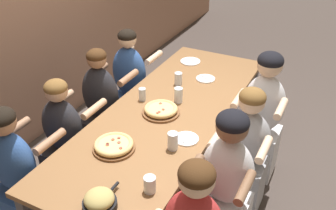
{
  "coord_description": "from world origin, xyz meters",
  "views": [
    {
      "loc": [
        -2.35,
        -1.18,
        2.39
      ],
      "look_at": [
        0.0,
        0.0,
        0.8
      ],
      "focal_mm": 40.0,
      "sensor_mm": 36.0,
      "label": 1
    }
  ],
  "objects_px": {
    "drinking_glass_b": "(178,96)",
    "diner_far_center": "(103,113)",
    "empty_plate_b": "(186,139)",
    "empty_plate_c": "(190,61)",
    "pizza_board_second": "(114,145)",
    "diner_far_midleft": "(66,145)",
    "drinking_glass_a": "(150,185)",
    "diner_far_left": "(19,182)",
    "diner_near_midleft": "(225,191)",
    "diner_far_midright": "(130,89)",
    "diner_near_midright": "(261,120)",
    "empty_plate_a": "(206,79)",
    "pizza_board_main": "(161,110)",
    "skillet_bowl": "(100,201)",
    "diner_near_center": "(244,157)",
    "drinking_glass_c": "(142,94)",
    "drinking_glass_d": "(173,142)",
    "drinking_glass_e": "(178,80)"
  },
  "relations": [
    {
      "from": "diner_near_midright",
      "to": "diner_far_midleft",
      "type": "relative_size",
      "value": 1.09
    },
    {
      "from": "diner_near_midright",
      "to": "diner_far_midleft",
      "type": "distance_m",
      "value": 1.69
    },
    {
      "from": "empty_plate_a",
      "to": "diner_far_midleft",
      "type": "height_order",
      "value": "diner_far_midleft"
    },
    {
      "from": "diner_far_midleft",
      "to": "drinking_glass_a",
      "type": "bearing_deg",
      "value": -20.18
    },
    {
      "from": "pizza_board_second",
      "to": "empty_plate_c",
      "type": "height_order",
      "value": "pizza_board_second"
    },
    {
      "from": "drinking_glass_a",
      "to": "diner_far_center",
      "type": "bearing_deg",
      "value": 48.34
    },
    {
      "from": "diner_near_midright",
      "to": "drinking_glass_d",
      "type": "bearing_deg",
      "value": 65.28
    },
    {
      "from": "diner_far_midright",
      "to": "diner_far_left",
      "type": "bearing_deg",
      "value": -90.0
    },
    {
      "from": "pizza_board_main",
      "to": "empty_plate_c",
      "type": "distance_m",
      "value": 1.04
    },
    {
      "from": "skillet_bowl",
      "to": "empty_plate_a",
      "type": "height_order",
      "value": "skillet_bowl"
    },
    {
      "from": "pizza_board_second",
      "to": "diner_far_midleft",
      "type": "height_order",
      "value": "diner_far_midleft"
    },
    {
      "from": "diner_near_midright",
      "to": "diner_far_midright",
      "type": "distance_m",
      "value": 1.37
    },
    {
      "from": "pizza_board_second",
      "to": "diner_far_center",
      "type": "bearing_deg",
      "value": 41.8
    },
    {
      "from": "drinking_glass_c",
      "to": "diner_far_midright",
      "type": "height_order",
      "value": "diner_far_midright"
    },
    {
      "from": "pizza_board_second",
      "to": "diner_far_midleft",
      "type": "relative_size",
      "value": 0.27
    },
    {
      "from": "empty_plate_b",
      "to": "empty_plate_c",
      "type": "bearing_deg",
      "value": 22.49
    },
    {
      "from": "drinking_glass_a",
      "to": "diner_far_left",
      "type": "xyz_separation_m",
      "value": [
        -0.15,
        1.01,
        -0.27
      ]
    },
    {
      "from": "diner_near_center",
      "to": "drinking_glass_c",
      "type": "bearing_deg",
      "value": -4.3
    },
    {
      "from": "empty_plate_c",
      "to": "drinking_glass_a",
      "type": "xyz_separation_m",
      "value": [
        -1.85,
        -0.54,
        0.04
      ]
    },
    {
      "from": "empty_plate_a",
      "to": "drinking_glass_a",
      "type": "height_order",
      "value": "drinking_glass_a"
    },
    {
      "from": "drinking_glass_a",
      "to": "drinking_glass_d",
      "type": "bearing_deg",
      "value": 7.87
    },
    {
      "from": "empty_plate_c",
      "to": "diner_far_left",
      "type": "xyz_separation_m",
      "value": [
        -1.99,
        0.46,
        -0.23
      ]
    },
    {
      "from": "drinking_glass_a",
      "to": "diner_far_midleft",
      "type": "distance_m",
      "value": 1.11
    },
    {
      "from": "empty_plate_b",
      "to": "diner_near_midright",
      "type": "distance_m",
      "value": 0.88
    },
    {
      "from": "diner_near_midright",
      "to": "diner_far_center",
      "type": "xyz_separation_m",
      "value": [
        -0.47,
        1.37,
        -0.04
      ]
    },
    {
      "from": "empty_plate_c",
      "to": "diner_far_left",
      "type": "distance_m",
      "value": 2.06
    },
    {
      "from": "drinking_glass_c",
      "to": "drinking_glass_d",
      "type": "xyz_separation_m",
      "value": [
        -0.5,
        -0.53,
        0.0
      ]
    },
    {
      "from": "pizza_board_second",
      "to": "diner_near_midright",
      "type": "bearing_deg",
      "value": -35.55
    },
    {
      "from": "skillet_bowl",
      "to": "diner_near_center",
      "type": "relative_size",
      "value": 0.26
    },
    {
      "from": "drinking_glass_c",
      "to": "drinking_glass_d",
      "type": "bearing_deg",
      "value": -132.94
    },
    {
      "from": "pizza_board_main",
      "to": "empty_plate_b",
      "type": "height_order",
      "value": "pizza_board_main"
    },
    {
      "from": "drinking_glass_d",
      "to": "diner_far_midright",
      "type": "xyz_separation_m",
      "value": [
        0.94,
        0.94,
        -0.27
      ]
    },
    {
      "from": "empty_plate_a",
      "to": "pizza_board_second",
      "type": "bearing_deg",
      "value": 172.13
    },
    {
      "from": "drinking_glass_c",
      "to": "diner_near_center",
      "type": "bearing_deg",
      "value": -94.3
    },
    {
      "from": "skillet_bowl",
      "to": "pizza_board_main",
      "type": "bearing_deg",
      "value": 8.47
    },
    {
      "from": "empty_plate_a",
      "to": "drinking_glass_d",
      "type": "bearing_deg",
      "value": -170.22
    },
    {
      "from": "pizza_board_main",
      "to": "drinking_glass_e",
      "type": "xyz_separation_m",
      "value": [
        0.52,
        0.09,
        0.02
      ]
    },
    {
      "from": "diner_near_midright",
      "to": "pizza_board_main",
      "type": "bearing_deg",
      "value": 37.14
    },
    {
      "from": "pizza_board_second",
      "to": "drinking_glass_d",
      "type": "relative_size",
      "value": 2.31
    },
    {
      "from": "drinking_glass_b",
      "to": "diner_near_midleft",
      "type": "distance_m",
      "value": 0.96
    },
    {
      "from": "drinking_glass_a",
      "to": "pizza_board_second",
      "type": "bearing_deg",
      "value": 59.67
    },
    {
      "from": "skillet_bowl",
      "to": "empty_plate_c",
      "type": "height_order",
      "value": "skillet_bowl"
    },
    {
      "from": "empty_plate_c",
      "to": "diner_near_midleft",
      "type": "distance_m",
      "value": 1.71
    },
    {
      "from": "drinking_glass_b",
      "to": "diner_far_center",
      "type": "height_order",
      "value": "diner_far_center"
    },
    {
      "from": "drinking_glass_e",
      "to": "diner_far_left",
      "type": "xyz_separation_m",
      "value": [
        -1.48,
        0.56,
        -0.28
      ]
    },
    {
      "from": "drinking_glass_a",
      "to": "empty_plate_a",
      "type": "bearing_deg",
      "value": 9.24
    },
    {
      "from": "diner_far_left",
      "to": "diner_near_center",
      "type": "distance_m",
      "value": 1.7
    },
    {
      "from": "pizza_board_main",
      "to": "diner_near_midleft",
      "type": "height_order",
      "value": "diner_near_midleft"
    },
    {
      "from": "empty_plate_a",
      "to": "diner_near_midright",
      "type": "bearing_deg",
      "value": -107.13
    },
    {
      "from": "empty_plate_a",
      "to": "diner_far_midright",
      "type": "bearing_deg",
      "value": 102.37
    }
  ]
}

